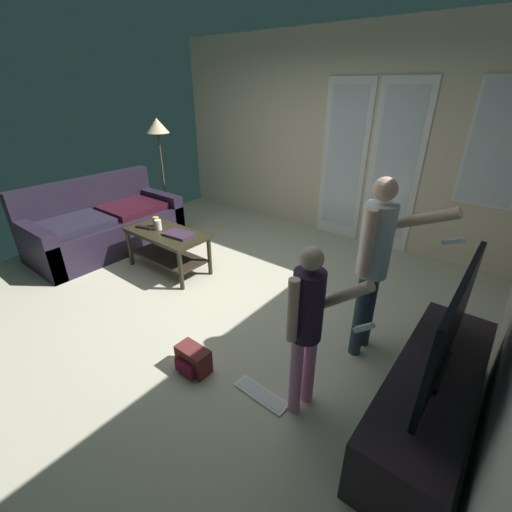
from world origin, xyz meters
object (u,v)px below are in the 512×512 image
(person_child, at_px, (308,320))
(leather_couch, at_px, (105,226))
(backpack, at_px, (193,360))
(loose_keyboard, at_px, (261,395))
(person_adult, at_px, (376,255))
(tv_stand, at_px, (429,398))
(cup_near_edge, at_px, (158,225))
(coffee_table, at_px, (167,242))
(floor_lamp, at_px, (158,132))
(cup_by_laptop, at_px, (156,222))
(tv_remote_black, at_px, (142,227))
(flat_screen_tv, at_px, (451,327))
(laptop_closed, at_px, (179,234))

(person_child, bearing_deg, leather_couch, 170.14)
(backpack, xyz_separation_m, loose_keyboard, (0.59, 0.13, -0.09))
(person_adult, bearing_deg, loose_keyboard, -110.94)
(loose_keyboard, bearing_deg, person_adult, 69.06)
(tv_stand, height_order, person_child, person_child)
(tv_stand, xyz_separation_m, person_child, (-0.73, -0.39, 0.52))
(tv_stand, relative_size, cup_near_edge, 13.22)
(person_adult, bearing_deg, coffee_table, -177.76)
(floor_lamp, relative_size, cup_by_laptop, 13.29)
(tv_stand, bearing_deg, cup_by_laptop, 173.36)
(cup_by_laptop, xyz_separation_m, tv_remote_black, (-0.09, -0.14, -0.05))
(floor_lamp, bearing_deg, loose_keyboard, -29.49)
(floor_lamp, xyz_separation_m, cup_near_edge, (1.42, -1.21, -0.84))
(person_adult, xyz_separation_m, person_child, (-0.09, -0.83, -0.16))
(person_child, height_order, loose_keyboard, person_child)
(leather_couch, distance_m, flat_screen_tv, 4.35)
(backpack, bearing_deg, cup_near_edge, 149.03)
(coffee_table, distance_m, cup_near_edge, 0.24)
(tv_remote_black, bearing_deg, backpack, -42.54)
(person_adult, relative_size, person_child, 1.20)
(flat_screen_tv, bearing_deg, person_adult, 145.46)
(floor_lamp, distance_m, laptop_closed, 2.29)
(loose_keyboard, height_order, tv_remote_black, tv_remote_black)
(floor_lamp, bearing_deg, leather_couch, -75.99)
(leather_couch, height_order, person_child, person_child)
(leather_couch, distance_m, tv_remote_black, 0.92)
(person_adult, bearing_deg, flat_screen_tv, -34.54)
(cup_near_edge, relative_size, tv_remote_black, 0.72)
(coffee_table, distance_m, person_child, 2.51)
(leather_couch, height_order, person_adult, person_adult)
(laptop_closed, bearing_deg, floor_lamp, 139.77)
(person_child, height_order, cup_by_laptop, person_child)
(tv_stand, bearing_deg, floor_lamp, 161.56)
(person_child, distance_m, loose_keyboard, 0.80)
(leather_couch, bearing_deg, floor_lamp, 104.01)
(flat_screen_tv, bearing_deg, floor_lamp, 161.60)
(laptop_closed, xyz_separation_m, tv_remote_black, (-0.53, -0.13, -0.00))
(person_child, relative_size, laptop_closed, 3.69)
(laptop_closed, xyz_separation_m, cup_by_laptop, (-0.43, 0.02, 0.05))
(flat_screen_tv, bearing_deg, laptop_closed, 172.78)
(person_child, bearing_deg, coffee_table, 162.72)
(leather_couch, relative_size, floor_lamp, 1.22)
(backpack, relative_size, cup_near_edge, 2.30)
(leather_couch, height_order, cup_near_edge, leather_couch)
(floor_lamp, relative_size, tv_remote_black, 9.51)
(flat_screen_tv, relative_size, cup_near_edge, 9.58)
(coffee_table, relative_size, laptop_closed, 3.05)
(cup_by_laptop, bearing_deg, person_adult, 1.18)
(cup_near_edge, bearing_deg, person_child, -16.26)
(tv_stand, relative_size, flat_screen_tv, 1.38)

